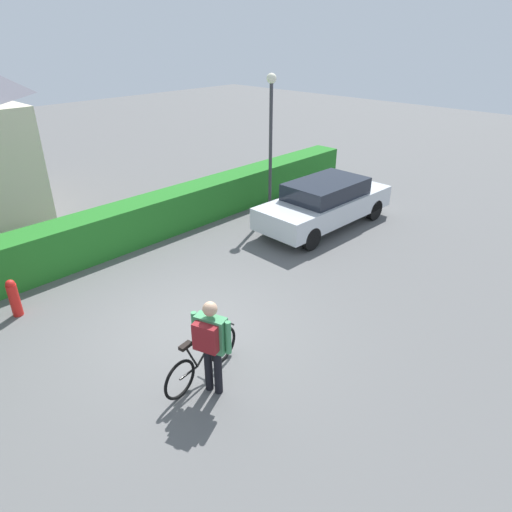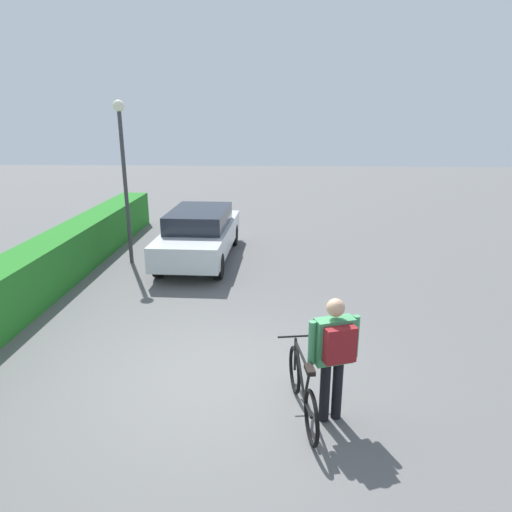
# 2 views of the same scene
# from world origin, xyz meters

# --- Properties ---
(ground_plane) EXTENTS (60.00, 60.00, 0.00)m
(ground_plane) POSITION_xyz_m (0.00, 0.00, 0.00)
(ground_plane) COLOR #595959
(parked_car_near) EXTENTS (4.44, 1.80, 1.37)m
(parked_car_near) POSITION_xyz_m (5.93, 1.15, 0.73)
(parked_car_near) COLOR silver
(parked_car_near) RESTS_ON ground
(bicycle) EXTENTS (1.72, 0.50, 0.90)m
(bicycle) POSITION_xyz_m (-0.72, -1.24, 0.37)
(bicycle) COLOR black
(bicycle) RESTS_ON ground
(person_rider) EXTENTS (0.46, 0.64, 1.67)m
(person_rider) POSITION_xyz_m (-0.83, -1.61, 1.01)
(person_rider) COLOR black
(person_rider) RESTS_ON ground
(street_lamp) EXTENTS (0.28, 0.28, 4.12)m
(street_lamp) POSITION_xyz_m (5.55, 2.94, 2.67)
(street_lamp) COLOR #38383D
(street_lamp) RESTS_ON ground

